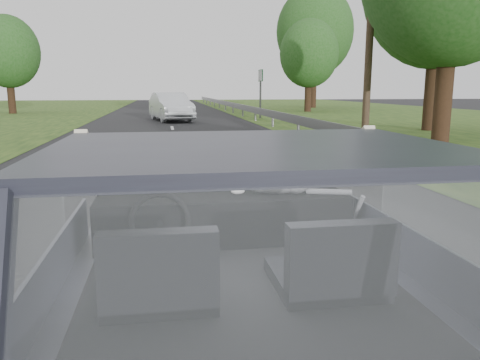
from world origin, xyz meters
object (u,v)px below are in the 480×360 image
object	(u,v)px
other_car	(171,107)
highway_sign	(260,94)
subject_car	(238,272)
utility_pole	(371,15)
cat	(274,180)

from	to	relation	value
other_car	highway_sign	xyz separation A→B (m)	(5.04, 1.19, 0.62)
subject_car	other_car	world-z (taller)	other_car
subject_car	utility_pole	xyz separation A→B (m)	(7.42, 15.02, 3.63)
subject_car	highway_sign	world-z (taller)	highway_sign
subject_car	highway_sign	size ratio (longest dim) A/B	1.47
cat	highway_sign	distance (m)	23.86
cat	utility_pole	xyz separation A→B (m)	(7.09, 14.42, 3.27)
cat	other_car	world-z (taller)	other_car
other_car	utility_pole	xyz separation A→B (m)	(7.37, -7.77, 3.62)
utility_pole	cat	bearing A→B (deg)	-116.18
other_car	utility_pole	world-z (taller)	utility_pole
cat	highway_sign	bearing A→B (deg)	90.25
other_car	subject_car	bearing A→B (deg)	-101.56
cat	utility_pole	world-z (taller)	utility_pole
highway_sign	utility_pole	size ratio (longest dim) A/B	0.31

